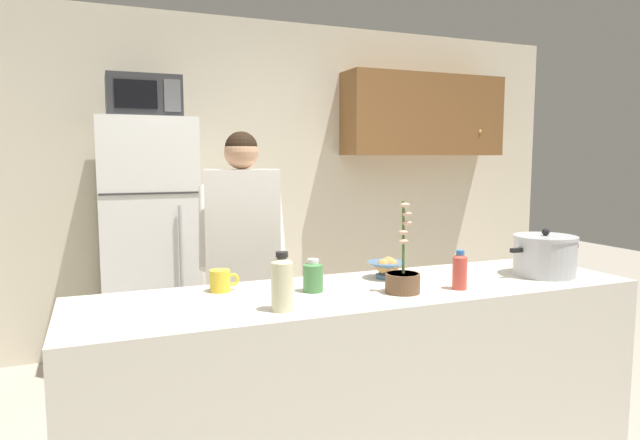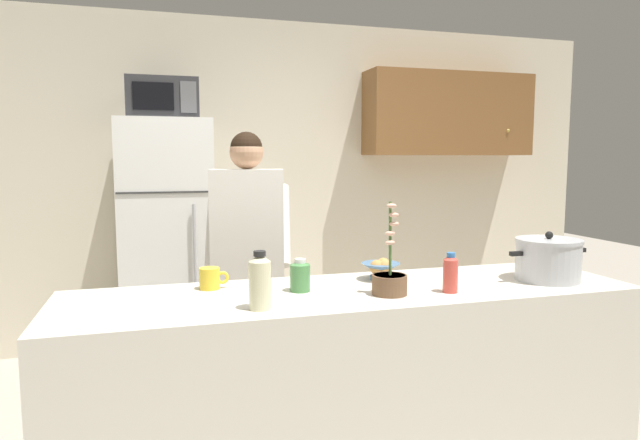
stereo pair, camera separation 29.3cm
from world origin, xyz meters
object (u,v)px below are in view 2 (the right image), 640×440
cooking_pot (548,259)px  bread_bowl (381,269)px  microwave (163,99)px  potted_orchid (390,280)px  bottle_mid_counter (260,281)px  bottle_near_edge (300,275)px  refrigerator (167,243)px  bottle_far_corner (450,273)px  coffee_mug (210,278)px  person_near_pot (248,239)px

cooking_pot → bread_bowl: bearing=162.9°
microwave → potted_orchid: (0.89, -1.95, -0.92)m
bottle_mid_counter → microwave: bearing=98.9°
cooking_pot → bottle_near_edge: cooking_pot is taller
refrigerator → bottle_mid_counter: refrigerator is taller
bread_bowl → bottle_far_corner: (0.19, -0.31, 0.03)m
cooking_pot → coffee_mug: 1.58m
microwave → bottle_near_edge: bearing=-73.4°
cooking_pot → bread_bowl: cooking_pot is taller
person_near_pot → bread_bowl: (0.52, -0.77, -0.06)m
refrigerator → cooking_pot: 2.59m
bottle_far_corner → person_near_pot: bearing=123.2°
refrigerator → bottle_near_edge: refrigerator is taller
microwave → person_near_pot: size_ratio=0.29×
person_near_pot → bottle_mid_counter: 1.12m
person_near_pot → cooking_pot: person_near_pot is taller
bottle_near_edge → bottle_far_corner: bearing=-18.1°
microwave → cooking_pot: bearing=-48.0°
bread_bowl → person_near_pot: bearing=124.0°
microwave → coffee_mug: microwave is taller
person_near_pot → bottle_far_corner: (0.71, -1.08, -0.02)m
refrigerator → potted_orchid: (0.89, -1.97, 0.10)m
coffee_mug → bottle_far_corner: 1.05m
bread_bowl → bottle_near_edge: size_ratio=1.28×
microwave → bottle_far_corner: microwave is taller
microwave → bread_bowl: (0.96, -1.68, -0.94)m
refrigerator → bottle_near_edge: size_ratio=12.30×
bottle_near_edge → cooking_pot: bearing=-5.7°
bottle_far_corner → potted_orchid: potted_orchid is taller
coffee_mug → potted_orchid: bearing=-23.7°
microwave → bottle_far_corner: 2.47m
person_near_pot → microwave: bearing=116.0°
refrigerator → person_near_pot: bearing=-64.5°
bottle_mid_counter → coffee_mug: bearing=111.4°
person_near_pot → bread_bowl: size_ratio=8.92×
cooking_pot → bottle_mid_counter: (-1.40, -0.12, 0.01)m
cooking_pot → bottle_mid_counter: bearing=-175.2°
bottle_near_edge → bottle_mid_counter: 0.33m
coffee_mug → microwave: bearing=95.7°
microwave → bottle_mid_counter: size_ratio=2.11×
bottle_far_corner → coffee_mug: bearing=160.3°
person_near_pot → cooking_pot: bearing=-38.1°
refrigerator → bottle_mid_counter: (0.32, -2.05, 0.15)m
bread_bowl → bottle_mid_counter: bottle_mid_counter is taller
person_near_pot → potted_orchid: (0.44, -1.04, -0.04)m
person_near_pot → bottle_near_edge: person_near_pot is taller
person_near_pot → potted_orchid: size_ratio=4.15×
bread_bowl → potted_orchid: 0.29m
coffee_mug → bottle_far_corner: (0.99, -0.35, 0.04)m
refrigerator → microwave: bearing=-89.9°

